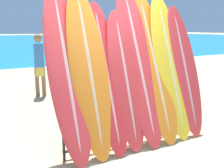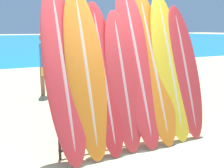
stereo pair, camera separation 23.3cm
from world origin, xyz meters
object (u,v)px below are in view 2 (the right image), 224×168
object	(u,v)px
surfboard_slot_2	(104,76)
surfboard_slot_7	(185,70)
surfboard_slot_0	(63,71)
surfboard_slot_6	(170,66)
surfboard_slot_3	(123,80)
surfboard_rack	(134,117)
surfboard_slot_5	(153,65)
surfboard_slot_4	(137,63)
person_far_left	(143,62)
person_near_water	(45,62)
surfboard_slot_1	(86,71)

from	to	relation	value
surfboard_slot_2	surfboard_slot_7	xyz separation A→B (m)	(1.48, -0.02, -0.01)
surfboard_slot_0	surfboard_slot_6	distance (m)	1.78
surfboard_slot_3	surfboard_slot_7	world-z (taller)	surfboard_slot_7
surfboard_slot_2	surfboard_rack	bearing A→B (deg)	-12.88
surfboard_slot_0	surfboard_slot_6	bearing A→B (deg)	-1.07
surfboard_slot_2	surfboard_slot_7	world-z (taller)	surfboard_slot_2
surfboard_slot_5	surfboard_slot_6	world-z (taller)	surfboard_slot_5
surfboard_rack	surfboard_slot_4	distance (m)	0.85
surfboard_slot_7	person_far_left	world-z (taller)	surfboard_slot_7
surfboard_slot_4	person_near_water	xyz separation A→B (m)	(-0.76, 3.49, -0.35)
surfboard_slot_6	person_far_left	size ratio (longest dim) A/B	1.43
surfboard_slot_1	surfboard_slot_3	xyz separation A→B (m)	(0.56, -0.06, -0.16)
surfboard_slot_2	surfboard_slot_5	xyz separation A→B (m)	(0.89, 0.05, 0.11)
surfboard_slot_3	surfboard_slot_4	distance (m)	0.39
surfboard_slot_0	surfboard_slot_7	size ratio (longest dim) A/B	1.11
surfboard_slot_6	surfboard_slot_7	size ratio (longest dim) A/B	1.08
surfboard_slot_4	person_near_water	distance (m)	3.58
surfboard_slot_2	surfboard_slot_6	size ratio (longest dim) A/B	0.93
surfboard_slot_4	person_far_left	bearing A→B (deg)	56.06
surfboard_slot_6	person_near_water	bearing A→B (deg)	111.03
surfboard_slot_2	surfboard_slot_7	distance (m)	1.48
surfboard_slot_5	person_far_left	size ratio (longest dim) A/B	1.45
surfboard_slot_4	person_near_water	world-z (taller)	surfboard_slot_4
surfboard_rack	surfboard_slot_3	xyz separation A→B (m)	(-0.17, 0.06, 0.60)
surfboard_slot_1	person_near_water	xyz separation A→B (m)	(0.11, 3.54, -0.30)
surfboard_rack	surfboard_slot_4	world-z (taller)	surfboard_slot_4
surfboard_rack	person_far_left	distance (m)	3.16
surfboard_rack	surfboard_slot_3	bearing A→B (deg)	160.25
surfboard_slot_7	person_far_left	xyz separation A→B (m)	(0.75, 2.50, -0.19)
surfboard_slot_1	surfboard_slot_6	distance (m)	1.47
surfboard_slot_7	surfboard_slot_1	bearing A→B (deg)	178.81
surfboard_slot_4	surfboard_slot_5	size ratio (longest dim) A/B	1.04
surfboard_slot_1	surfboard_slot_4	distance (m)	0.87
surfboard_slot_2	person_near_water	xyz separation A→B (m)	(-0.16, 3.55, -0.20)
person_near_water	surfboard_slot_6	bearing A→B (deg)	-60.57
surfboard_slot_5	person_near_water	bearing A→B (deg)	106.76
surfboard_slot_6	person_far_left	distance (m)	2.68
surfboard_slot_0	surfboard_slot_7	world-z (taller)	surfboard_slot_0
surfboard_slot_0	surfboard_slot_6	size ratio (longest dim) A/B	1.03
person_near_water	surfboard_slot_4	bearing A→B (deg)	-69.31
surfboard_slot_2	surfboard_slot_6	distance (m)	1.20
surfboard_slot_6	person_near_water	size ratio (longest dim) A/B	1.44
surfboard_slot_1	person_near_water	size ratio (longest dim) A/B	1.45
surfboard_slot_5	person_far_left	distance (m)	2.79
surfboard_slot_0	surfboard_slot_3	bearing A→B (deg)	-6.28
surfboard_slot_2	person_far_left	size ratio (longest dim) A/B	1.33
surfboard_slot_0	surfboard_slot_5	bearing A→B (deg)	0.01
surfboard_slot_1	surfboard_slot_6	size ratio (longest dim) A/B	1.01
surfboard_slot_1	surfboard_slot_5	xyz separation A→B (m)	(1.16, 0.04, 0.01)
surfboard_slot_2	surfboard_slot_1	bearing A→B (deg)	177.02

